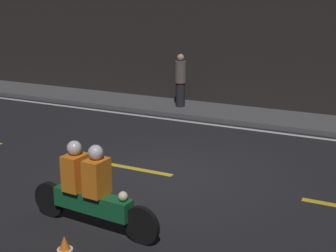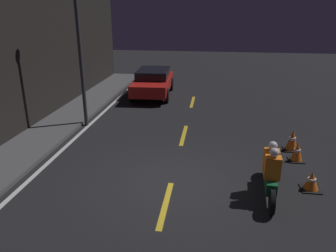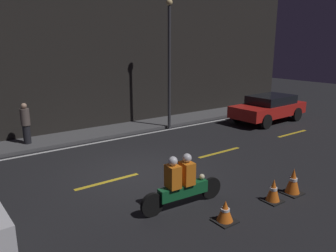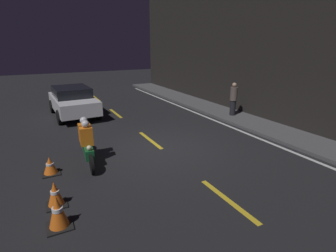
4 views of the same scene
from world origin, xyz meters
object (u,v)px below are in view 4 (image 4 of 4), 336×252
at_px(motorcycle, 86,142).
at_px(traffic_cone_near, 50,166).
at_px(traffic_cone_far, 58,212).
at_px(traffic_cone_mid, 55,194).
at_px(sedan_white, 73,101).
at_px(pedestrian, 233,99).

distance_m(motorcycle, traffic_cone_near, 1.23).
bearing_deg(traffic_cone_far, traffic_cone_mid, 178.71).
xyz_separation_m(motorcycle, traffic_cone_mid, (2.08, -1.11, -0.34)).
relative_size(motorcycle, traffic_cone_far, 3.29).
height_order(sedan_white, traffic_cone_near, sedan_white).
xyz_separation_m(sedan_white, traffic_cone_near, (6.23, -1.57, -0.53)).
bearing_deg(traffic_cone_near, motorcycle, 109.60).
bearing_deg(traffic_cone_far, sedan_white, 169.61).
bearing_deg(sedan_white, traffic_cone_mid, -13.76).
relative_size(sedan_white, traffic_cone_far, 5.82).
xyz_separation_m(sedan_white, pedestrian, (4.00, 6.86, 0.16)).
bearing_deg(traffic_cone_mid, pedestrian, 114.95).
xyz_separation_m(motorcycle, pedestrian, (-1.84, 7.33, 0.30)).
distance_m(traffic_cone_near, traffic_cone_mid, 1.69).
bearing_deg(traffic_cone_mid, motorcycle, 151.92).
distance_m(sedan_white, motorcycle, 5.86).
bearing_deg(traffic_cone_far, traffic_cone_near, 179.30).
relative_size(sedan_white, pedestrian, 2.57).
bearing_deg(sedan_white, traffic_cone_near, -16.61).
distance_m(sedan_white, traffic_cone_near, 6.45).
distance_m(traffic_cone_far, pedestrian, 9.71).
relative_size(traffic_cone_near, pedestrian, 0.32).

